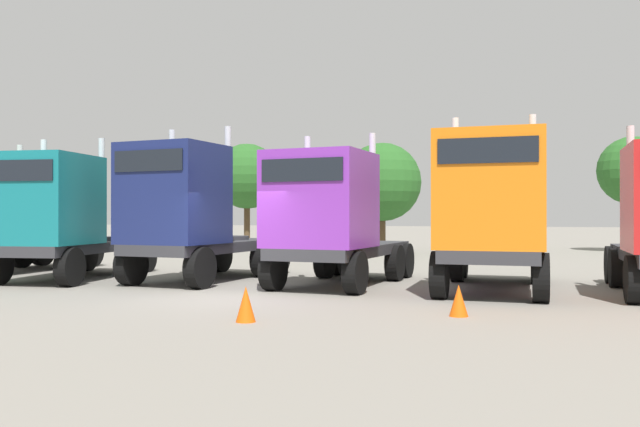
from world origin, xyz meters
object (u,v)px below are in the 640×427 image
at_px(semi_truck_orange, 492,211).
at_px(semi_truck_teal, 56,216).
at_px(traffic_cone_mid, 459,300).
at_px(traffic_cone_far, 246,304).
at_px(semi_truck_purple, 329,218).
at_px(semi_truck_navy, 187,213).

bearing_deg(semi_truck_orange, semi_truck_teal, -86.51).
xyz_separation_m(traffic_cone_mid, traffic_cone_far, (-3.57, -1.81, 0.02)).
distance_m(semi_truck_purple, traffic_cone_far, 5.87).
relative_size(semi_truck_navy, traffic_cone_mid, 10.05).
relative_size(semi_truck_orange, traffic_cone_mid, 10.70).
bearing_deg(semi_truck_teal, semi_truck_purple, 88.86).
height_order(semi_truck_purple, traffic_cone_mid, semi_truck_purple).
bearing_deg(traffic_cone_mid, semi_truck_navy, 154.65).
distance_m(semi_truck_teal, semi_truck_purple, 7.99).
distance_m(semi_truck_teal, semi_truck_orange, 12.11).
relative_size(semi_truck_teal, traffic_cone_mid, 10.13).
bearing_deg(semi_truck_orange, traffic_cone_mid, -6.52).
distance_m(semi_truck_purple, traffic_cone_mid, 5.57).
distance_m(semi_truck_navy, semi_truck_purple, 4.15).
height_order(semi_truck_navy, traffic_cone_mid, semi_truck_navy).
bearing_deg(semi_truck_teal, semi_truck_navy, 93.93).
xyz_separation_m(semi_truck_teal, traffic_cone_far, (8.09, -4.78, -1.58)).
height_order(semi_truck_teal, semi_truck_navy, semi_truck_navy).
height_order(semi_truck_teal, semi_truck_orange, semi_truck_orange).
bearing_deg(semi_truck_teal, traffic_cone_mid, 68.26).
bearing_deg(traffic_cone_mid, semi_truck_teal, 165.75).
distance_m(semi_truck_teal, semi_truck_navy, 3.87).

